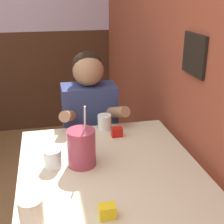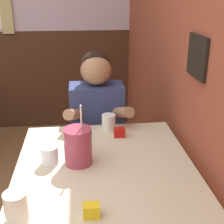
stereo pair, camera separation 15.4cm
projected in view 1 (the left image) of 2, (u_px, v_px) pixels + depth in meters
brick_wall_right at (151, 15)px, 2.15m from camera, size 0.08×4.60×2.70m
main_table at (110, 181)px, 1.45m from camera, size 0.82×0.95×0.76m
person_seated at (90, 136)px, 2.07m from camera, size 0.42×0.40×1.17m
cocktail_pitcher at (82, 148)px, 1.42m from camera, size 0.13×0.13×0.29m
glass_near_pitcher at (53, 158)px, 1.42m from camera, size 0.08×0.08×0.09m
glass_center at (104, 122)px, 1.80m from camera, size 0.08×0.08×0.09m
glass_far_side at (31, 213)px, 1.05m from camera, size 0.08×0.08×0.11m
condiment_ketchup at (117, 132)px, 1.72m from camera, size 0.06×0.04×0.05m
condiment_mustard at (107, 211)px, 1.11m from camera, size 0.06×0.04×0.05m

